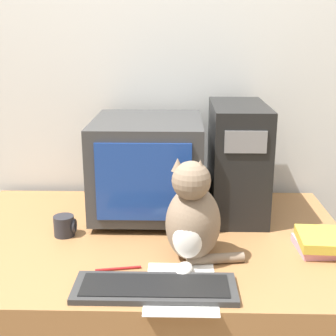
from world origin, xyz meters
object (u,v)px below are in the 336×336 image
computer_tower (237,160)px  mug (65,226)px  crt_monitor (148,166)px  book_stack (320,242)px  pen (118,269)px  cat (193,218)px  keyboard (155,288)px

computer_tower → mug: size_ratio=5.54×
computer_tower → crt_monitor: bearing=-176.1°
book_stack → pen: book_stack is taller
cat → pen: (-0.24, -0.08, -0.14)m
computer_tower → mug: computer_tower is taller
book_stack → keyboard: bearing=-153.8°
crt_monitor → mug: 0.41m
cat → crt_monitor: bearing=127.1°
computer_tower → book_stack: size_ratio=2.41×
crt_monitor → pen: bearing=-97.5°
computer_tower → book_stack: computer_tower is taller
cat → mug: 0.51m
book_stack → mug: size_ratio=2.30×
computer_tower → mug: (-0.66, -0.26, -0.19)m
book_stack → crt_monitor: bearing=151.5°
pen → mug: mug is taller
keyboard → mug: (-0.35, 0.38, 0.03)m
crt_monitor → keyboard: 0.64m
cat → book_stack: bearing=23.4°
keyboard → pen: size_ratio=3.30×
keyboard → book_stack: bearing=26.2°
crt_monitor → cat: size_ratio=1.33×
computer_tower → pen: size_ratio=3.12×
crt_monitor → book_stack: size_ratio=2.51×
crt_monitor → cat: bearing=-67.0°
cat → mug: bearing=173.4°
computer_tower → cat: (-0.19, -0.43, -0.08)m
book_stack → pen: 0.70m
book_stack → computer_tower: bearing=125.0°
crt_monitor → pen: (-0.06, -0.49, -0.20)m
keyboard → cat: (0.11, 0.20, 0.14)m
pen → mug: size_ratio=1.77×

